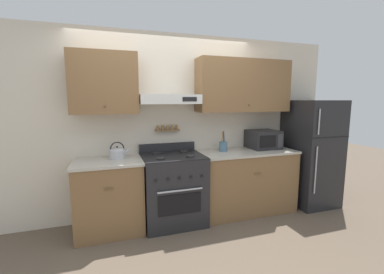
{
  "coord_description": "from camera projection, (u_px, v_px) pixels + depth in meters",
  "views": [
    {
      "loc": [
        -0.8,
        -2.91,
        1.65
      ],
      "look_at": [
        0.26,
        0.27,
        1.16
      ],
      "focal_mm": 24.0,
      "sensor_mm": 36.0,
      "label": 1
    }
  ],
  "objects": [
    {
      "name": "ground_plane",
      "position": [
        179.0,
        232.0,
        3.22
      ],
      "size": [
        16.0,
        16.0,
        0.0
      ],
      "primitive_type": "plane",
      "color": "brown"
    },
    {
      "name": "wall_back",
      "position": [
        177.0,
        112.0,
        3.61
      ],
      "size": [
        5.2,
        0.46,
        2.55
      ],
      "color": "beige",
      "rests_on": "ground_plane"
    },
    {
      "name": "counter_left",
      "position": [
        109.0,
        196.0,
        3.2
      ],
      "size": [
        0.82,
        0.65,
        0.91
      ],
      "color": "brown",
      "rests_on": "ground_plane"
    },
    {
      "name": "counter_right",
      "position": [
        246.0,
        181.0,
        3.81
      ],
      "size": [
        1.43,
        0.65,
        0.91
      ],
      "color": "brown",
      "rests_on": "ground_plane"
    },
    {
      "name": "stove_range",
      "position": [
        173.0,
        189.0,
        3.43
      ],
      "size": [
        0.8,
        0.7,
        1.04
      ],
      "color": "#232326",
      "rests_on": "ground_plane"
    },
    {
      "name": "refrigerator",
      "position": [
        311.0,
        153.0,
        4.05
      ],
      "size": [
        0.67,
        0.75,
        1.64
      ],
      "color": "#232326",
      "rests_on": "ground_plane"
    },
    {
      "name": "tea_kettle",
      "position": [
        118.0,
        153.0,
        3.24
      ],
      "size": [
        0.26,
        0.2,
        0.21
      ],
      "color": "#B7B7BC",
      "rests_on": "counter_left"
    },
    {
      "name": "microwave",
      "position": [
        263.0,
        139.0,
        3.92
      ],
      "size": [
        0.44,
        0.41,
        0.28
      ],
      "color": "#232326",
      "rests_on": "counter_right"
    },
    {
      "name": "utensil_crock",
      "position": [
        223.0,
        146.0,
        3.7
      ],
      "size": [
        0.12,
        0.12,
        0.29
      ],
      "color": "slate",
      "rests_on": "counter_right"
    }
  ]
}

